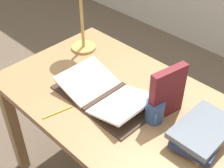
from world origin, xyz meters
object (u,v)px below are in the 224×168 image
object	(u,v)px
coffee_mug	(155,111)
book_standing_upright	(167,93)
book_stack_tall	(203,133)
open_book	(104,94)
pencil	(58,112)

from	to	relation	value
coffee_mug	book_standing_upright	bearing A→B (deg)	78.91
book_stack_tall	open_book	bearing A→B (deg)	-168.31
book_standing_upright	coffee_mug	xyz separation A→B (m)	(-0.01, -0.06, -0.07)
coffee_mug	pencil	bearing A→B (deg)	-140.99
book_standing_upright	book_stack_tall	bearing A→B (deg)	6.79
book_standing_upright	open_book	bearing A→B (deg)	-146.16
book_stack_tall	pencil	xyz separation A→B (m)	(-0.56, -0.32, -0.04)
open_book	book_standing_upright	world-z (taller)	book_standing_upright
open_book	book_stack_tall	world-z (taller)	book_stack_tall
book_standing_upright	coffee_mug	bearing A→B (deg)	-89.93
open_book	pencil	world-z (taller)	open_book
open_book	coffee_mug	xyz separation A→B (m)	(0.26, 0.05, 0.03)
book_stack_tall	book_standing_upright	world-z (taller)	book_standing_upright
coffee_mug	pencil	size ratio (longest dim) A/B	0.72
book_stack_tall	coffee_mug	size ratio (longest dim) A/B	2.87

